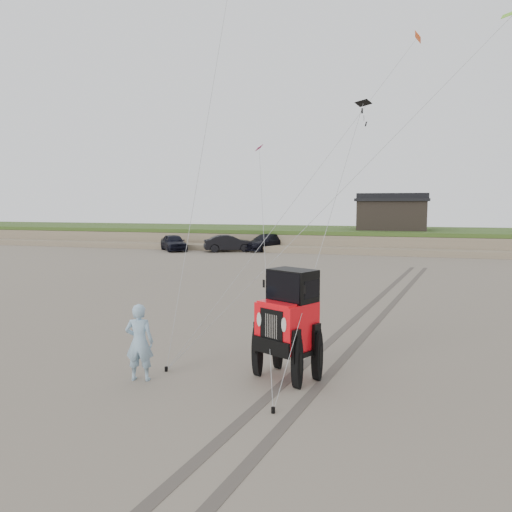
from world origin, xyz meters
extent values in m
plane|color=#6B6054|center=(0.00, 0.00, 0.00)|extent=(160.00, 160.00, 0.00)
cube|color=#7A6B54|center=(0.00, 38.00, 0.70)|extent=(160.00, 12.00, 1.40)
cube|color=#2D4719|center=(0.00, 38.00, 1.55)|extent=(160.00, 12.00, 0.35)
cube|color=#7A6B54|center=(0.00, 31.50, 0.25)|extent=(160.00, 3.50, 0.50)
cube|color=black|center=(2.00, 37.00, 3.03)|extent=(6.00, 5.00, 2.60)
cube|color=black|center=(2.00, 37.00, 4.45)|extent=(6.40, 5.40, 0.25)
cube|color=black|center=(2.00, 37.00, 4.83)|extent=(6.40, 1.20, 0.50)
imported|color=black|center=(-16.24, 29.09, 0.72)|extent=(3.99, 4.37, 1.44)
imported|color=black|center=(-11.25, 29.58, 0.72)|extent=(4.57, 3.26, 1.43)
imported|color=black|center=(-8.49, 31.58, 0.73)|extent=(3.86, 5.40, 1.45)
imported|color=#82B3CA|center=(-2.77, -0.63, 0.90)|extent=(0.74, 0.57, 1.81)
cube|color=#CF1966|center=(-2.98, 10.12, 6.47)|extent=(0.43, 0.53, 0.27)
cube|color=#FF4C0D|center=(3.39, 12.98, 11.32)|extent=(0.27, 0.67, 0.42)
cube|color=black|center=(1.70, 5.68, 7.24)|extent=(0.56, 0.50, 0.16)
cylinder|color=black|center=(-2.46, 0.09, 0.06)|extent=(0.08, 0.08, 0.12)
cylinder|color=black|center=(0.67, -1.54, 0.06)|extent=(0.08, 0.08, 0.12)
cube|color=#4C443D|center=(1.60, 8.00, 0.00)|extent=(4.42, 29.74, 0.01)
cube|color=#4C443D|center=(2.40, 8.00, 0.00)|extent=(4.42, 29.74, 0.01)
camera|label=1|loc=(3.01, -10.67, 4.09)|focal=35.00mm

